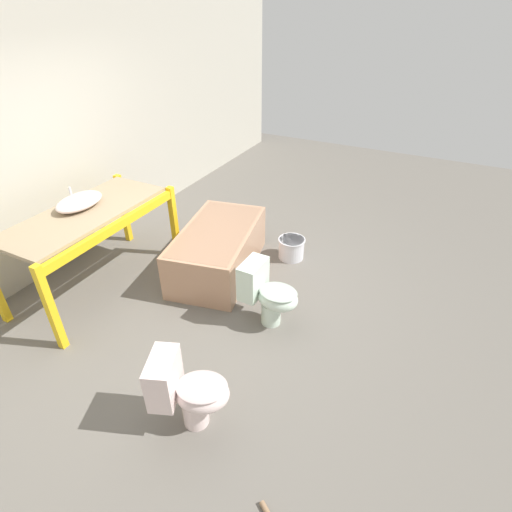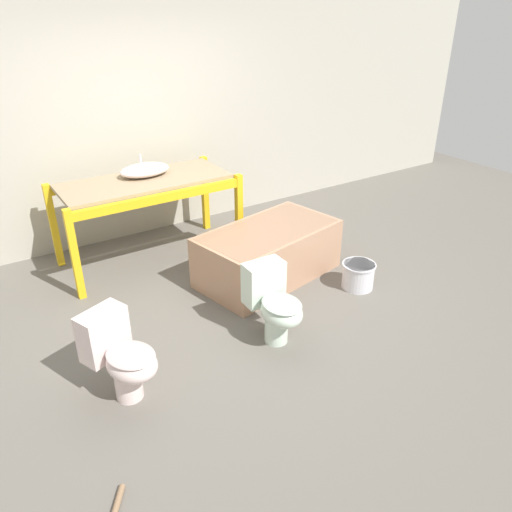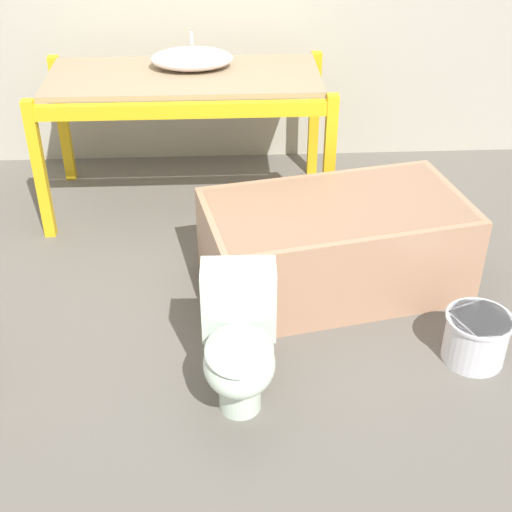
{
  "view_description": "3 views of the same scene",
  "coord_description": "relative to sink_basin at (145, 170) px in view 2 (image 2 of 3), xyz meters",
  "views": [
    {
      "loc": [
        -2.73,
        -2.05,
        2.79
      ],
      "look_at": [
        0.15,
        -0.59,
        0.67
      ],
      "focal_mm": 28.0,
      "sensor_mm": 36.0,
      "label": 1
    },
    {
      "loc": [
        -1.99,
        -3.62,
        2.61
      ],
      "look_at": [
        0.04,
        -0.5,
        0.68
      ],
      "focal_mm": 35.0,
      "sensor_mm": 36.0,
      "label": 2
    },
    {
      "loc": [
        -0.0,
        -3.24,
        2.46
      ],
      "look_at": [
        0.13,
        -0.56,
        0.69
      ],
      "focal_mm": 50.0,
      "sensor_mm": 36.0,
      "label": 3
    }
  ],
  "objects": [
    {
      "name": "shelving_rack",
      "position": [
        -0.05,
        -0.11,
        -0.19
      ],
      "size": [
        1.88,
        0.88,
        0.92
      ],
      "color": "yellow",
      "rests_on": "ground_plane"
    },
    {
      "name": "ground_plane",
      "position": [
        0.19,
        -1.3,
        -0.99
      ],
      "size": [
        12.0,
        12.0,
        0.0
      ],
      "primitive_type": "plane",
      "color": "#666059"
    },
    {
      "name": "toilet_far",
      "position": [
        0.24,
        -2.08,
        -0.63
      ],
      "size": [
        0.35,
        0.58,
        0.66
      ],
      "rotation": [
        0.0,
        0.0,
        -0.03
      ],
      "color": "silver",
      "rests_on": "ground_plane"
    },
    {
      "name": "bucket_white",
      "position": [
        1.44,
        -1.84,
        -0.85
      ],
      "size": [
        0.34,
        0.34,
        0.26
      ],
      "color": "silver",
      "rests_on": "ground_plane"
    },
    {
      "name": "warehouse_wall_rear",
      "position": [
        0.19,
        0.67,
        0.61
      ],
      "size": [
        10.8,
        0.08,
        3.2
      ],
      "color": "#B2AD9E",
      "rests_on": "ground_plane"
    },
    {
      "name": "sink_basin",
      "position": [
        0.0,
        0.0,
        0.0
      ],
      "size": [
        0.53,
        0.34,
        0.21
      ],
      "color": "silver",
      "rests_on": "shelving_rack"
    },
    {
      "name": "toilet_near",
      "position": [
        -1.07,
        -2.04,
        -0.63
      ],
      "size": [
        0.52,
        0.65,
        0.66
      ],
      "rotation": [
        0.0,
        0.0,
        0.37
      ],
      "color": "silver",
      "rests_on": "ground_plane"
    },
    {
      "name": "bathtub_main",
      "position": [
        0.81,
        -1.16,
        -0.68
      ],
      "size": [
        1.58,
        1.06,
        0.54
      ],
      "rotation": [
        0.0,
        0.0,
        0.2
      ],
      "color": "tan",
      "rests_on": "ground_plane"
    }
  ]
}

